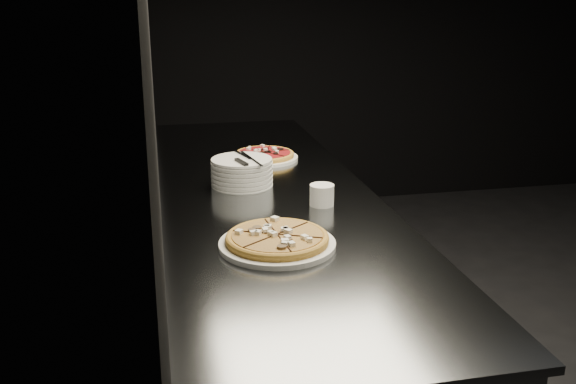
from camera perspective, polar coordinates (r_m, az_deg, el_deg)
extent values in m
cube|color=black|center=(2.16, -12.09, 11.79)|extent=(0.02, 5.00, 2.80)
cube|color=black|center=(5.29, 16.95, 14.73)|extent=(5.00, 0.02, 2.80)
cube|color=slate|center=(2.47, -1.91, -10.25)|extent=(0.70, 2.40, 0.90)
cube|color=slate|center=(2.29, -2.03, -0.04)|extent=(0.74, 2.44, 0.02)
cylinder|color=white|center=(1.79, -0.96, -4.67)|extent=(0.33, 0.33, 0.02)
cylinder|color=gold|center=(1.78, -0.97, -4.26)|extent=(0.38, 0.38, 0.01)
torus|color=gold|center=(1.78, -0.97, -4.08)|extent=(0.38, 0.38, 0.02)
cylinder|color=gold|center=(1.78, -0.97, -3.93)|extent=(0.34, 0.34, 0.01)
cylinder|color=white|center=(2.70, -2.12, 3.05)|extent=(0.28, 0.28, 0.01)
cylinder|color=gold|center=(2.69, -2.12, 3.29)|extent=(0.28, 0.28, 0.01)
torus|color=gold|center=(2.69, -2.12, 3.40)|extent=(0.28, 0.28, 0.02)
cylinder|color=maroon|center=(2.69, -2.12, 3.49)|extent=(0.25, 0.25, 0.01)
cylinder|color=white|center=(2.35, -4.10, 0.82)|extent=(0.22, 0.22, 0.02)
cylinder|color=white|center=(2.34, -4.11, 1.21)|extent=(0.22, 0.22, 0.02)
cylinder|color=white|center=(2.34, -4.12, 1.60)|extent=(0.22, 0.22, 0.02)
cylinder|color=white|center=(2.33, -4.13, 1.99)|extent=(0.22, 0.22, 0.02)
cylinder|color=white|center=(2.33, -4.14, 2.38)|extent=(0.22, 0.22, 0.02)
cylinder|color=white|center=(2.33, -4.15, 2.77)|extent=(0.22, 0.22, 0.02)
cube|color=silver|center=(2.37, -4.03, 3.29)|extent=(0.06, 0.14, 0.00)
cube|color=black|center=(2.26, -4.16, 2.68)|extent=(0.04, 0.09, 0.01)
cube|color=silver|center=(2.32, -3.30, 2.99)|extent=(0.02, 0.22, 0.00)
cylinder|color=silver|center=(2.12, 3.03, -0.27)|extent=(0.08, 0.08, 0.07)
cylinder|color=black|center=(2.11, 3.04, 0.43)|extent=(0.06, 0.06, 0.01)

